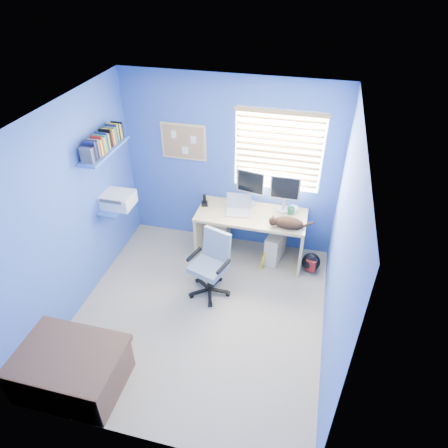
% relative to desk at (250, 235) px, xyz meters
% --- Properties ---
extents(floor, '(3.00, 3.20, 0.00)m').
position_rel_desk_xyz_m(floor, '(-0.39, -1.26, -0.37)').
color(floor, tan).
rests_on(floor, ground).
extents(ceiling, '(3.00, 3.20, 0.00)m').
position_rel_desk_xyz_m(ceiling, '(-0.39, -1.26, 2.13)').
color(ceiling, white).
rests_on(ceiling, wall_back).
extents(wall_back, '(3.00, 0.01, 2.50)m').
position_rel_desk_xyz_m(wall_back, '(-0.39, 0.34, 0.88)').
color(wall_back, '#4064C2').
rests_on(wall_back, ground).
extents(wall_front, '(3.00, 0.01, 2.50)m').
position_rel_desk_xyz_m(wall_front, '(-0.39, -2.86, 0.88)').
color(wall_front, '#4064C2').
rests_on(wall_front, ground).
extents(wall_left, '(0.01, 3.20, 2.50)m').
position_rel_desk_xyz_m(wall_left, '(-1.89, -1.26, 0.88)').
color(wall_left, '#4064C2').
rests_on(wall_left, ground).
extents(wall_right, '(0.01, 3.20, 2.50)m').
position_rel_desk_xyz_m(wall_right, '(1.11, -1.26, 0.88)').
color(wall_right, '#4064C2').
rests_on(wall_right, ground).
extents(desk, '(1.50, 0.65, 0.74)m').
position_rel_desk_xyz_m(desk, '(0.00, 0.00, 0.00)').
color(desk, tan).
rests_on(desk, floor).
extents(laptop, '(0.36, 0.30, 0.22)m').
position_rel_desk_xyz_m(laptop, '(-0.19, -0.02, 0.48)').
color(laptop, silver).
rests_on(laptop, desk).
extents(monitor_left, '(0.42, 0.19, 0.54)m').
position_rel_desk_xyz_m(monitor_left, '(-0.07, 0.24, 0.64)').
color(monitor_left, silver).
rests_on(monitor_left, desk).
extents(monitor_right, '(0.40, 0.12, 0.54)m').
position_rel_desk_xyz_m(monitor_right, '(0.41, 0.20, 0.64)').
color(monitor_right, silver).
rests_on(monitor_right, desk).
extents(phone, '(0.12, 0.13, 0.17)m').
position_rel_desk_xyz_m(phone, '(-0.69, 0.07, 0.45)').
color(phone, black).
rests_on(phone, desk).
extents(mug, '(0.10, 0.09, 0.10)m').
position_rel_desk_xyz_m(mug, '(0.52, 0.13, 0.42)').
color(mug, '#227B45').
rests_on(mug, desk).
extents(cd_spindle, '(0.13, 0.13, 0.07)m').
position_rel_desk_xyz_m(cd_spindle, '(0.55, 0.20, 0.41)').
color(cd_spindle, silver).
rests_on(cd_spindle, desk).
extents(cat, '(0.42, 0.26, 0.14)m').
position_rel_desk_xyz_m(cat, '(0.52, -0.19, 0.44)').
color(cat, black).
rests_on(cat, desk).
extents(tower_pc, '(0.28, 0.47, 0.45)m').
position_rel_desk_xyz_m(tower_pc, '(0.36, 0.02, -0.14)').
color(tower_pc, beige).
rests_on(tower_pc, floor).
extents(drawer_boxes, '(0.35, 0.28, 0.54)m').
position_rel_desk_xyz_m(drawer_boxes, '(-0.53, 0.13, -0.10)').
color(drawer_boxes, tan).
rests_on(drawer_boxes, floor).
extents(yellow_book, '(0.03, 0.17, 0.24)m').
position_rel_desk_xyz_m(yellow_book, '(0.22, -0.18, -0.25)').
color(yellow_book, yellow).
rests_on(yellow_book, floor).
extents(backpack, '(0.31, 0.27, 0.30)m').
position_rel_desk_xyz_m(backpack, '(0.89, -0.12, -0.22)').
color(backpack, black).
rests_on(backpack, floor).
extents(bed_corner, '(1.02, 0.72, 0.49)m').
position_rel_desk_xyz_m(bed_corner, '(-1.37, -2.49, -0.13)').
color(bed_corner, brown).
rests_on(bed_corner, floor).
extents(office_chair, '(0.64, 0.64, 0.88)m').
position_rel_desk_xyz_m(office_chair, '(-0.36, -0.82, -0.04)').
color(office_chair, black).
rests_on(office_chair, floor).
extents(window_blinds, '(1.15, 0.05, 1.10)m').
position_rel_desk_xyz_m(window_blinds, '(0.26, 0.31, 1.18)').
color(window_blinds, white).
rests_on(window_blinds, ground).
extents(corkboard, '(0.64, 0.02, 0.52)m').
position_rel_desk_xyz_m(corkboard, '(-1.04, 0.33, 1.18)').
color(corkboard, tan).
rests_on(corkboard, ground).
extents(wall_shelves, '(0.42, 0.90, 1.05)m').
position_rel_desk_xyz_m(wall_shelves, '(-1.74, -0.51, 1.06)').
color(wall_shelves, '#3963C3').
rests_on(wall_shelves, ground).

